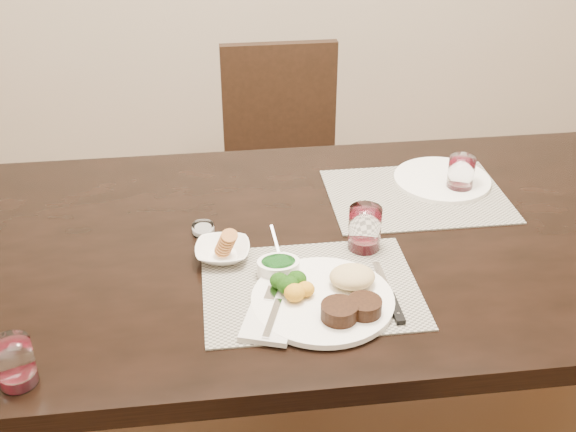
{
  "coord_description": "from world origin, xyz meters",
  "views": [
    {
      "loc": [
        -0.28,
        -1.43,
        1.68
      ],
      "look_at": [
        -0.1,
        -0.01,
        0.82
      ],
      "focal_mm": 45.0,
      "sensor_mm": 36.0,
      "label": 1
    }
  ],
  "objects": [
    {
      "name": "chair_far",
      "position": [
        0.0,
        0.93,
        0.5
      ],
      "size": [
        0.42,
        0.42,
        0.9
      ],
      "color": "black",
      "rests_on": "ground"
    },
    {
      "name": "far_plate",
      "position": [
        0.35,
        0.23,
        0.76
      ],
      "size": [
        0.26,
        0.26,
        0.01
      ],
      "primitive_type": "cylinder",
      "color": "white",
      "rests_on": "placemat_far"
    },
    {
      "name": "wine_glass_far",
      "position": [
        0.38,
        0.18,
        0.8
      ],
      "size": [
        0.07,
        0.07,
        0.1
      ],
      "rotation": [
        0.0,
        0.0,
        -0.32
      ],
      "color": "white",
      "rests_on": "placemat_far"
    },
    {
      "name": "steak_knife",
      "position": [
        0.08,
        -0.28,
        0.76
      ],
      "size": [
        0.02,
        0.22,
        0.01
      ],
      "rotation": [
        0.0,
        0.0,
        0.01
      ],
      "color": "silver",
      "rests_on": "placemat_near"
    },
    {
      "name": "cracker_bowl",
      "position": [
        -0.26,
        -0.06,
        0.77
      ],
      "size": [
        0.14,
        0.14,
        0.06
      ],
      "rotation": [
        0.0,
        0.0,
        -0.1
      ],
      "color": "white",
      "rests_on": "placemat_near"
    },
    {
      "name": "wine_glass_near",
      "position": [
        0.07,
        -0.06,
        0.8
      ],
      "size": [
        0.08,
        0.08,
        0.1
      ],
      "rotation": [
        0.0,
        0.0,
        0.26
      ],
      "color": "white",
      "rests_on": "placemat_near"
    },
    {
      "name": "dining_table",
      "position": [
        0.0,
        0.0,
        0.67
      ],
      "size": [
        2.0,
        1.0,
        0.75
      ],
      "color": "black",
      "rests_on": "ground"
    },
    {
      "name": "sauce_ramekin",
      "position": [
        -0.14,
        -0.15,
        0.77
      ],
      "size": [
        0.09,
        0.14,
        0.07
      ],
      "rotation": [
        0.0,
        0.0,
        0.19
      ],
      "color": "white",
      "rests_on": "placemat_near"
    },
    {
      "name": "placemat_near",
      "position": [
        -0.08,
        -0.2,
        0.75
      ],
      "size": [
        0.46,
        0.34,
        0.0
      ],
      "primitive_type": "cube",
      "color": "gray",
      "rests_on": "dining_table"
    },
    {
      "name": "salt_cellar",
      "position": [
        -0.3,
        0.05,
        0.76
      ],
      "size": [
        0.05,
        0.05,
        0.02
      ],
      "rotation": [
        0.0,
        0.0,
        -0.35
      ],
      "color": "white",
      "rests_on": "dining_table"
    },
    {
      "name": "napkin_fork",
      "position": [
        -0.17,
        -0.29,
        0.76
      ],
      "size": [
        0.15,
        0.2,
        0.02
      ],
      "rotation": [
        0.0,
        0.0,
        -0.33
      ],
      "color": "silver",
      "rests_on": "placemat_near"
    },
    {
      "name": "dinner_plate",
      "position": [
        -0.05,
        -0.26,
        0.77
      ],
      "size": [
        0.3,
        0.3,
        0.05
      ],
      "rotation": [
        0.0,
        0.0,
        -0.16
      ],
      "color": "white",
      "rests_on": "placemat_near"
    },
    {
      "name": "wine_glass_side",
      "position": [
        -0.64,
        -0.41,
        0.79
      ],
      "size": [
        0.07,
        0.07,
        0.09
      ],
      "rotation": [
        0.0,
        0.0,
        0.22
      ],
      "color": "white",
      "rests_on": "dining_table"
    },
    {
      "name": "placemat_far",
      "position": [
        0.26,
        0.16,
        0.75
      ],
      "size": [
        0.46,
        0.34,
        0.0
      ],
      "primitive_type": "cube",
      "color": "gray",
      "rests_on": "dining_table"
    }
  ]
}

